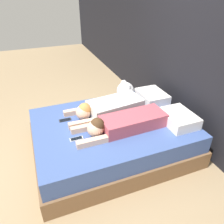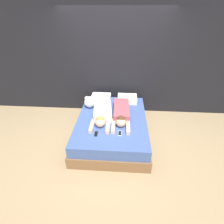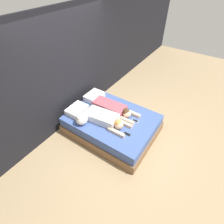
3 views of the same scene
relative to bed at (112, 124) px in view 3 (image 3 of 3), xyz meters
The scene contains 10 objects.
ground_plane 0.23m from the bed, ahead, with size 12.00×12.00×0.00m, color #9E8460.
wall_back 1.57m from the bed, 90.00° to the left, with size 12.00×0.06×2.60m.
bed is the anchor object (origin of this frame).
pillow_head_left 0.89m from the bed, 112.89° to the left, with size 0.46×0.36×0.14m.
pillow_head_right 0.89m from the bed, 67.11° to the left, with size 0.46×0.36×0.14m.
person_left 0.39m from the bed, behind, with size 0.46×1.05×0.22m.
person_right 0.38m from the bed, 20.61° to the left, with size 0.36×1.15×0.23m.
cell_phone_left 0.66m from the bed, 115.20° to the right, with size 0.06×0.15×0.01m.
cell_phone_right 0.59m from the bed, 70.26° to the right, with size 0.06×0.15×0.01m.
plush_toy 0.78m from the bed, 141.59° to the left, with size 0.26×0.26×0.27m.
Camera 3 is at (-2.42, -1.63, 3.20)m, focal length 28.00 mm.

